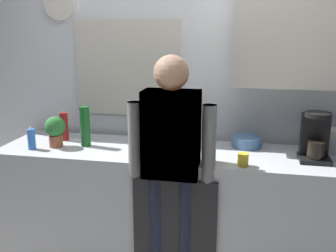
% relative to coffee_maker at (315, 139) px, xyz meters
% --- Properties ---
extents(kitchen_counter, '(2.64, 0.64, 0.89)m').
position_rel_coffee_maker_xyz_m(kitchen_counter, '(-0.92, 0.01, -0.59)').
color(kitchen_counter, '#B2B7BC').
rests_on(kitchen_counter, ground_plane).
extents(dishwasher_panel, '(0.56, 0.02, 0.80)m').
position_rel_coffee_maker_xyz_m(dishwasher_panel, '(-0.89, -0.33, -0.64)').
color(dishwasher_panel, black).
rests_on(dishwasher_panel, ground_plane).
extents(back_wall_assembly, '(4.24, 0.42, 2.60)m').
position_rel_coffee_maker_xyz_m(back_wall_assembly, '(-0.82, 0.41, 0.32)').
color(back_wall_assembly, silver).
rests_on(back_wall_assembly, ground_plane).
extents(coffee_maker, '(0.20, 0.20, 0.33)m').
position_rel_coffee_maker_xyz_m(coffee_maker, '(0.00, 0.00, 0.00)').
color(coffee_maker, black).
rests_on(coffee_maker, kitchen_counter).
extents(bottle_clear_soda, '(0.09, 0.09, 0.28)m').
position_rel_coffee_maker_xyz_m(bottle_clear_soda, '(-0.94, -0.16, -0.01)').
color(bottle_clear_soda, '#2D8C33').
rests_on(bottle_clear_soda, kitchen_counter).
extents(bottle_red_vinegar, '(0.06, 0.06, 0.22)m').
position_rel_coffee_maker_xyz_m(bottle_red_vinegar, '(-1.85, 0.11, -0.04)').
color(bottle_red_vinegar, maroon).
rests_on(bottle_red_vinegar, kitchen_counter).
extents(bottle_olive_oil, '(0.06, 0.06, 0.25)m').
position_rel_coffee_maker_xyz_m(bottle_olive_oil, '(-1.19, -0.08, -0.02)').
color(bottle_olive_oil, olive).
rests_on(bottle_olive_oil, kitchen_counter).
extents(bottle_green_wine, '(0.07, 0.07, 0.30)m').
position_rel_coffee_maker_xyz_m(bottle_green_wine, '(-1.63, -0.00, 0.00)').
color(bottle_green_wine, '#195923').
rests_on(bottle_green_wine, kitchen_counter).
extents(bottle_dark_sauce, '(0.06, 0.06, 0.18)m').
position_rel_coffee_maker_xyz_m(bottle_dark_sauce, '(-0.86, 0.09, -0.06)').
color(bottle_dark_sauce, black).
rests_on(bottle_dark_sauce, kitchen_counter).
extents(bottle_amber_beer, '(0.06, 0.06, 0.23)m').
position_rel_coffee_maker_xyz_m(bottle_amber_beer, '(-0.69, -0.17, -0.03)').
color(bottle_amber_beer, brown).
rests_on(bottle_amber_beer, kitchen_counter).
extents(cup_blue_mug, '(0.08, 0.08, 0.10)m').
position_rel_coffee_maker_xyz_m(cup_blue_mug, '(-1.29, 0.20, -0.10)').
color(cup_blue_mug, '#3351B2').
rests_on(cup_blue_mug, kitchen_counter).
extents(cup_yellow_cup, '(0.07, 0.07, 0.08)m').
position_rel_coffee_maker_xyz_m(cup_yellow_cup, '(-0.47, -0.22, -0.10)').
color(cup_yellow_cup, yellow).
rests_on(cup_yellow_cup, kitchen_counter).
extents(mixing_bowl, '(0.22, 0.22, 0.08)m').
position_rel_coffee_maker_xyz_m(mixing_bowl, '(-0.45, 0.21, -0.11)').
color(mixing_bowl, '#4C72A5').
rests_on(mixing_bowl, kitchen_counter).
extents(potted_plant, '(0.15, 0.15, 0.23)m').
position_rel_coffee_maker_xyz_m(potted_plant, '(-1.84, -0.07, -0.01)').
color(potted_plant, '#9E5638').
rests_on(potted_plant, kitchen_counter).
extents(dish_soap, '(0.06, 0.06, 0.18)m').
position_rel_coffee_maker_xyz_m(dish_soap, '(-1.98, -0.16, -0.07)').
color(dish_soap, blue).
rests_on(dish_soap, kitchen_counter).
extents(storage_canister, '(0.14, 0.14, 0.17)m').
position_rel_coffee_maker_xyz_m(storage_canister, '(0.14, 0.19, -0.06)').
color(storage_canister, silver).
rests_on(storage_canister, kitchen_counter).
extents(person_at_sink, '(0.57, 0.22, 1.60)m').
position_rel_coffee_maker_xyz_m(person_at_sink, '(-0.92, -0.29, -0.09)').
color(person_at_sink, brown).
rests_on(person_at_sink, ground_plane).
extents(person_guest, '(0.57, 0.22, 1.60)m').
position_rel_coffee_maker_xyz_m(person_guest, '(-0.92, -0.29, -0.09)').
color(person_guest, '#3F4766').
rests_on(person_guest, ground_plane).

